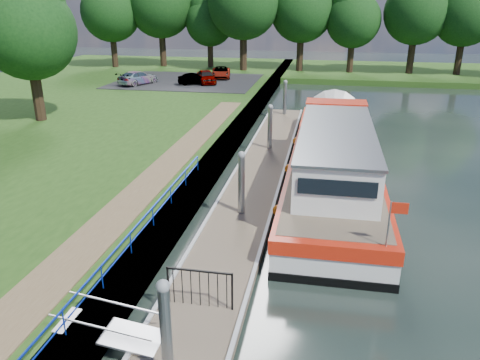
% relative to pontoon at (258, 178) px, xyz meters
% --- Properties ---
extents(bank_edge, '(1.10, 90.00, 0.78)m').
position_rel_pontoon_xyz_m(bank_edge, '(-2.55, 2.00, 0.20)').
color(bank_edge, '#473D2D').
rests_on(bank_edge, ground).
extents(far_bank, '(60.00, 18.00, 0.60)m').
position_rel_pontoon_xyz_m(far_bank, '(12.00, 39.00, 0.12)').
color(far_bank, '#1E3F12').
rests_on(far_bank, ground).
extents(footpath, '(1.60, 40.00, 0.05)m').
position_rel_pontoon_xyz_m(footpath, '(-4.40, -5.00, 0.62)').
color(footpath, brown).
rests_on(footpath, riverbank).
extents(carpark, '(14.00, 12.00, 0.06)m').
position_rel_pontoon_xyz_m(carpark, '(-11.00, 25.00, 0.62)').
color(carpark, black).
rests_on(carpark, riverbank).
extents(blue_fence, '(0.04, 18.04, 0.72)m').
position_rel_pontoon_xyz_m(blue_fence, '(-2.75, -10.00, 1.13)').
color(blue_fence, '#0C2DBF').
rests_on(blue_fence, riverbank).
extents(pontoon, '(2.50, 30.00, 0.56)m').
position_rel_pontoon_xyz_m(pontoon, '(0.00, 0.00, 0.00)').
color(pontoon, brown).
rests_on(pontoon, ground).
extents(mooring_piles, '(0.30, 27.30, 3.55)m').
position_rel_pontoon_xyz_m(mooring_piles, '(0.00, 0.00, 1.10)').
color(mooring_piles, gray).
rests_on(mooring_piles, ground).
extents(gangway, '(2.58, 1.00, 0.92)m').
position_rel_pontoon_xyz_m(gangway, '(-1.85, -12.50, 0.44)').
color(gangway, '#A5A8AD').
rests_on(gangway, ground).
extents(gate_panel, '(1.85, 0.05, 1.15)m').
position_rel_pontoon_xyz_m(gate_panel, '(-0.00, -10.80, 0.97)').
color(gate_panel, black).
rests_on(gate_panel, ground).
extents(barge, '(4.36, 21.15, 4.78)m').
position_rel_pontoon_xyz_m(barge, '(3.60, 1.82, 0.90)').
color(barge, black).
rests_on(barge, ground).
extents(horizon_trees, '(54.38, 10.03, 12.87)m').
position_rel_pontoon_xyz_m(horizon_trees, '(-1.61, 35.68, 7.76)').
color(horizon_trees, '#332316').
rests_on(horizon_trees, ground).
extents(bank_tree_a, '(6.12, 6.12, 9.72)m').
position_rel_pontoon_xyz_m(bank_tree_a, '(-15.99, 7.08, 6.84)').
color(bank_tree_a, '#332316').
rests_on(bank_tree_a, riverbank).
extents(car_a, '(2.98, 4.08, 1.29)m').
position_rel_pontoon_xyz_m(car_a, '(-8.70, 23.72, 1.30)').
color(car_a, '#999999').
rests_on(car_a, carpark).
extents(car_b, '(3.41, 2.16, 1.06)m').
position_rel_pontoon_xyz_m(car_b, '(-9.60, 22.79, 1.18)').
color(car_b, '#999999').
rests_on(car_b, carpark).
extents(car_c, '(3.36, 4.74, 1.27)m').
position_rel_pontoon_xyz_m(car_c, '(-15.05, 21.98, 1.29)').
color(car_c, '#999999').
rests_on(car_c, carpark).
extents(car_d, '(2.66, 4.42, 1.15)m').
position_rel_pontoon_xyz_m(car_d, '(-8.06, 27.47, 1.23)').
color(car_d, '#999999').
rests_on(car_d, carpark).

